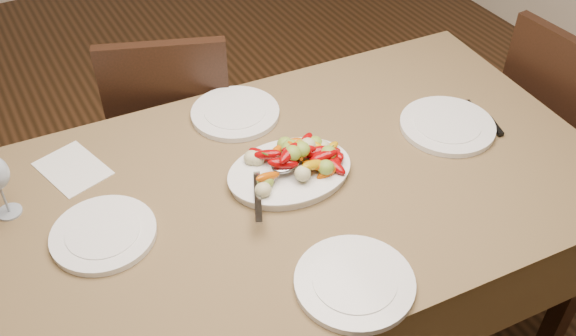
% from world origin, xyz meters
% --- Properties ---
extents(floor, '(6.00, 6.00, 0.00)m').
position_xyz_m(floor, '(0.00, 0.00, 0.00)').
color(floor, '#362010').
rests_on(floor, ground).
extents(dining_table, '(1.91, 1.17, 0.76)m').
position_xyz_m(dining_table, '(0.16, -0.17, 0.38)').
color(dining_table, brown).
rests_on(dining_table, ground).
extents(chair_far, '(0.54, 0.54, 0.95)m').
position_xyz_m(chair_far, '(0.09, 0.60, 0.47)').
color(chair_far, black).
rests_on(chair_far, ground).
extents(chair_right, '(0.44, 0.44, 0.95)m').
position_xyz_m(chair_right, '(1.37, -0.19, 0.47)').
color(chair_right, black).
rests_on(chair_right, ground).
extents(serving_platter, '(0.37, 0.28, 0.02)m').
position_xyz_m(serving_platter, '(0.18, -0.14, 0.77)').
color(serving_platter, white).
rests_on(serving_platter, dining_table).
extents(roasted_vegetables, '(0.30, 0.21, 0.09)m').
position_xyz_m(roasted_vegetables, '(0.18, -0.14, 0.83)').
color(roasted_vegetables, '#830204').
rests_on(roasted_vegetables, serving_platter).
extents(serving_spoon, '(0.28, 0.17, 0.03)m').
position_xyz_m(serving_spoon, '(0.11, -0.17, 0.81)').
color(serving_spoon, '#9EA0A8').
rests_on(serving_spoon, serving_platter).
extents(plate_left, '(0.27, 0.27, 0.02)m').
position_xyz_m(plate_left, '(-0.36, -0.10, 0.77)').
color(plate_left, white).
rests_on(plate_left, dining_table).
extents(plate_right, '(0.29, 0.29, 0.02)m').
position_xyz_m(plate_right, '(0.72, -0.18, 0.77)').
color(plate_right, white).
rests_on(plate_right, dining_table).
extents(plate_far, '(0.28, 0.28, 0.02)m').
position_xyz_m(plate_far, '(0.17, 0.20, 0.77)').
color(plate_far, white).
rests_on(plate_far, dining_table).
extents(plate_near, '(0.29, 0.29, 0.02)m').
position_xyz_m(plate_near, '(0.12, -0.55, 0.77)').
color(plate_near, white).
rests_on(plate_near, dining_table).
extents(menu_card, '(0.20, 0.24, 0.00)m').
position_xyz_m(menu_card, '(-0.36, 0.20, 0.76)').
color(menu_card, silver).
rests_on(menu_card, dining_table).
extents(table_knife, '(0.07, 0.20, 0.01)m').
position_xyz_m(table_knife, '(0.85, -0.21, 0.76)').
color(table_knife, '#9EA0A8').
rests_on(table_knife, dining_table).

